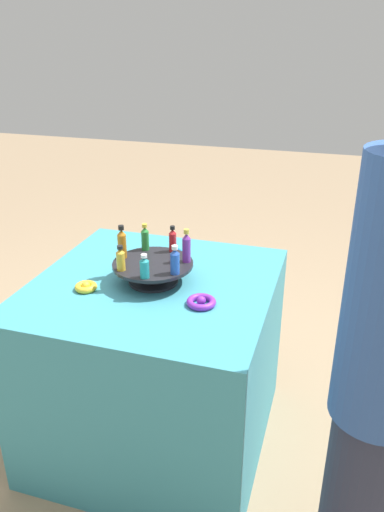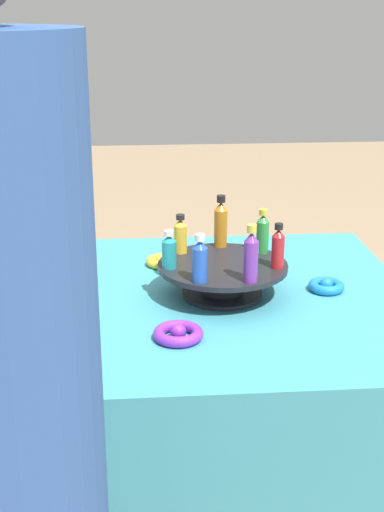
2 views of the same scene
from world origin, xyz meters
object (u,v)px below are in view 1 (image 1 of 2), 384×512
bottle_green (145,238)px  bottle_amber (122,243)px  bottle_red (173,240)px  ribbon_bow_gold (86,287)px  bottle_gold (121,259)px  bottle_blue (175,261)px  ribbon_bow_blue (173,253)px  person_figure (382,374)px  ribbon_bow_purple (201,302)px  bottle_purple (187,247)px  display_stand (153,269)px  bottle_teal (144,267)px

bottle_green → bottle_amber: bottle_amber is taller
bottle_red → bottle_amber: (0.11, -0.17, 0.01)m
bottle_green → ribbon_bow_gold: (0.24, -0.15, -0.12)m
bottle_gold → ribbon_bow_gold: 0.18m
bottle_gold → bottle_red: bearing=149.9°
bottle_blue → ribbon_bow_gold: 0.36m
ribbon_bow_blue → ribbon_bow_gold: (0.39, -0.21, 0.00)m
person_figure → ribbon_bow_gold: bearing=11.7°
bottle_amber → ribbon_bow_purple: 0.40m
bottle_purple → person_figure: (0.43, 0.70, -0.12)m
bottle_gold → bottle_green: bearing=175.6°
ribbon_bow_gold → display_stand: bearing=122.1°
ribbon_bow_gold → ribbon_bow_purple: bearing=92.1°
ribbon_bow_gold → person_figure: (0.24, 1.04, 0.01)m
bottle_purple → ribbon_bow_gold: bearing=-61.5°
bottle_amber → ribbon_bow_blue: (-0.25, 0.12, -0.13)m
person_figure → ribbon_bow_blue: bearing=-12.7°
bottle_blue → bottle_red: (-0.19, -0.07, -0.00)m
bottle_red → ribbon_bow_blue: bearing=-160.3°
bottle_teal → bottle_red: size_ratio=0.85×
bottle_red → ribbon_bow_blue: size_ratio=1.23×
bottle_amber → person_figure: (0.39, 0.95, -0.12)m
bottle_red → bottle_gold: bearing=-30.1°
bottle_blue → bottle_amber: bottle_amber is taller
bottle_amber → bottle_blue: bearing=72.8°
bottle_teal → bottle_purple: 0.20m
bottle_red → ribbon_bow_purple: bottle_red is taller
bottle_amber → ribbon_bow_purple: bearing=69.9°
bottle_teal → ribbon_bow_gold: bearing=-87.8°
bottle_teal → bottle_amber: 0.20m
bottle_teal → ribbon_bow_blue: bottle_teal is taller
ribbon_bow_purple → bottle_amber: bearing=-110.1°
bottle_teal → ribbon_bow_gold: (0.01, -0.24, -0.11)m
bottle_purple → bottle_amber: (0.04, -0.25, 0.00)m
bottle_red → ribbon_bow_blue: 0.18m
bottle_red → ribbon_bow_purple: bearing=37.8°
bottle_blue → bottle_purple: bearing=175.6°
bottle_red → ribbon_bow_gold: bearing=-44.5°
bottle_teal → person_figure: person_figure is taller
bottle_blue → person_figure: size_ratio=0.07×
bottle_purple → ribbon_bow_blue: bottle_purple is taller
bottle_amber → person_figure: size_ratio=0.08×
bottle_blue → bottle_amber: bearing=-107.2°
bottle_green → ribbon_bow_blue: bottle_green is taller
bottle_blue → bottle_amber: 0.25m
bottle_gold → ribbon_bow_blue: bottle_gold is taller
bottle_blue → bottle_green: 0.25m
bottle_green → bottle_gold: bottle_green is taller
ribbon_bow_purple → person_figure: person_figure is taller
person_figure → ribbon_bow_purple: bearing=1.2°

